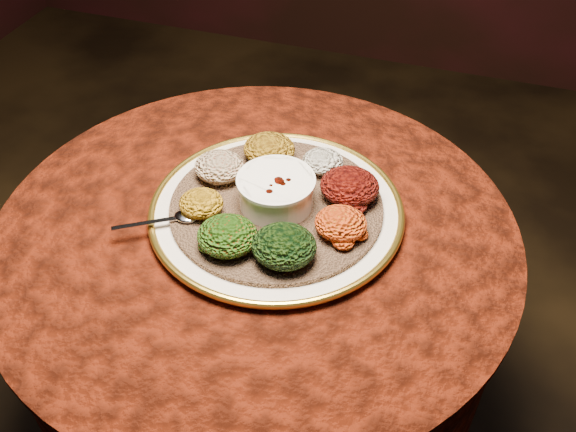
% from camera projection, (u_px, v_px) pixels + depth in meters
% --- Properties ---
extents(table, '(0.96, 0.96, 0.73)m').
position_uv_depth(table, '(258.00, 290.00, 1.29)').
color(table, black).
rests_on(table, ground).
extents(platter, '(0.59, 0.59, 0.02)m').
position_uv_depth(platter, '(276.00, 210.00, 1.18)').
color(platter, white).
rests_on(platter, table).
extents(injera, '(0.49, 0.49, 0.01)m').
position_uv_depth(injera, '(276.00, 206.00, 1.17)').
color(injera, '#8B6345').
rests_on(injera, platter).
extents(stew_bowl, '(0.14, 0.14, 0.06)m').
position_uv_depth(stew_bowl, '(276.00, 190.00, 1.15)').
color(stew_bowl, white).
rests_on(stew_bowl, injera).
extents(spoon, '(0.13, 0.09, 0.01)m').
position_uv_depth(spoon, '(180.00, 217.00, 1.13)').
color(spoon, silver).
rests_on(spoon, injera).
extents(portion_ayib, '(0.08, 0.08, 0.04)m').
position_uv_depth(portion_ayib, '(323.00, 161.00, 1.23)').
color(portion_ayib, beige).
rests_on(portion_ayib, injera).
extents(portion_kitfo, '(0.11, 0.10, 0.05)m').
position_uv_depth(portion_kitfo, '(350.00, 186.00, 1.17)').
color(portion_kitfo, black).
rests_on(portion_kitfo, injera).
extents(portion_tikil, '(0.09, 0.09, 0.04)m').
position_uv_depth(portion_tikil, '(341.00, 223.00, 1.10)').
color(portion_tikil, '#BD790F').
rests_on(portion_tikil, injera).
extents(portion_gomen, '(0.11, 0.10, 0.05)m').
position_uv_depth(portion_gomen, '(284.00, 246.00, 1.05)').
color(portion_gomen, black).
rests_on(portion_gomen, injera).
extents(portion_mixveg, '(0.10, 0.10, 0.05)m').
position_uv_depth(portion_mixveg, '(228.00, 236.00, 1.07)').
color(portion_mixveg, maroon).
rests_on(portion_mixveg, injera).
extents(portion_kik, '(0.08, 0.08, 0.04)m').
position_uv_depth(portion_kik, '(201.00, 203.00, 1.14)').
color(portion_kik, '#C18711').
rests_on(portion_kik, injera).
extents(portion_timatim, '(0.10, 0.09, 0.05)m').
position_uv_depth(portion_timatim, '(219.00, 167.00, 1.21)').
color(portion_timatim, maroon).
rests_on(portion_timatim, injera).
extents(portion_shiro, '(0.10, 0.10, 0.05)m').
position_uv_depth(portion_shiro, '(269.00, 149.00, 1.25)').
color(portion_shiro, '#A17413').
rests_on(portion_shiro, injera).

